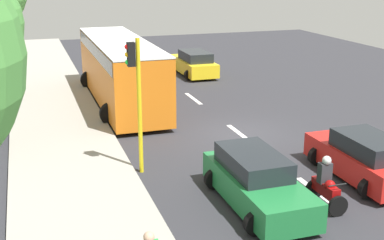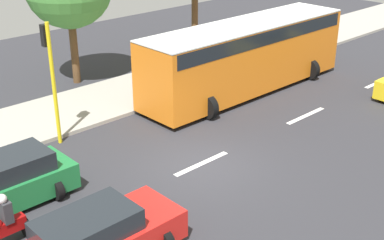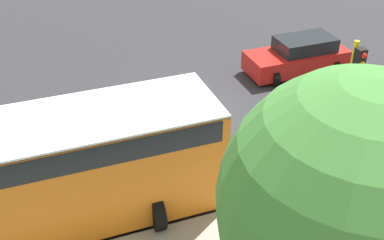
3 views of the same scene
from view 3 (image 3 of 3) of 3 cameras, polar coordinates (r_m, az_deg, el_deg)
The scene contains 10 objects.
ground_plane at distance 18.08m, azimuth 0.14°, elevation 0.09°, with size 40.00×60.00×0.10m, color #2D2D33.
lane_stripe_north at distance 17.21m, azimuth -18.91°, elevation -3.51°, with size 0.20×2.40×0.01m, color white.
lane_stripe_mid at distance 18.05m, azimuth 0.14°, elevation 0.24°, with size 0.20×2.40×0.01m, color white.
lane_stripe_south at distance 20.68m, azimuth 15.90°, elevation 3.34°, with size 0.20×2.40×0.01m, color white.
car_green at distance 18.97m, azimuth 20.07°, elevation 2.27°, with size 2.14×4.50×1.52m.
car_red at distance 21.49m, azimuth 12.05°, elevation 7.13°, with size 2.14×4.27×1.52m.
city_bus at distance 13.15m, azimuth -20.71°, elevation -6.15°, with size 3.20×11.00×3.16m.
motorcycle at distance 20.66m, azimuth 18.52°, elevation 4.85°, with size 0.60×1.30×1.53m.
traffic_light_corner at distance 14.13m, azimuth 17.54°, elevation 2.61°, with size 0.49×0.24×4.50m.
street_tree_center at distance 7.70m, azimuth 17.98°, elevation -9.12°, with size 4.04×4.04×6.70m.
Camera 3 is at (14.32, -5.46, 9.54)m, focal length 46.61 mm.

